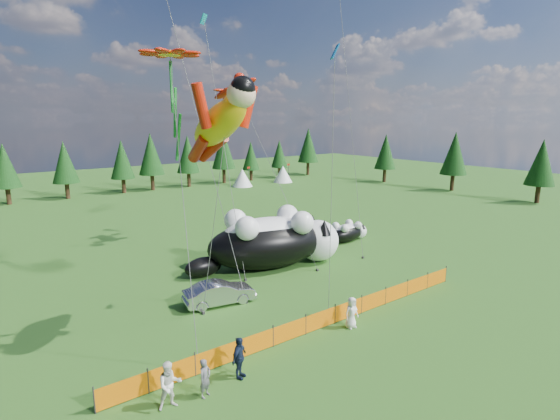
% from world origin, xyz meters
% --- Properties ---
extents(ground, '(160.00, 160.00, 0.00)m').
position_xyz_m(ground, '(0.00, 0.00, 0.00)').
color(ground, '#143C0B').
rests_on(ground, ground).
extents(safety_fence, '(22.06, 0.06, 1.10)m').
position_xyz_m(safety_fence, '(0.00, -3.00, 0.50)').
color(safety_fence, '#262626').
rests_on(safety_fence, ground).
extents(tree_line, '(90.00, 4.00, 8.00)m').
position_xyz_m(tree_line, '(0.00, 45.00, 4.00)').
color(tree_line, black).
rests_on(tree_line, ground).
extents(festival_tents, '(50.00, 3.20, 2.80)m').
position_xyz_m(festival_tents, '(11.00, 40.00, 1.40)').
color(festival_tents, white).
rests_on(festival_tents, ground).
extents(cat_large, '(11.56, 6.02, 4.23)m').
position_xyz_m(cat_large, '(3.71, 6.21, 2.01)').
color(cat_large, black).
rests_on(cat_large, ground).
extents(cat_small, '(4.92, 1.89, 1.78)m').
position_xyz_m(cat_small, '(12.84, 7.76, 0.84)').
color(cat_small, black).
rests_on(cat_small, ground).
extents(car, '(4.30, 2.12, 1.36)m').
position_xyz_m(car, '(-2.64, 2.80, 0.68)').
color(car, silver).
rests_on(car, ground).
extents(spectator_a, '(0.67, 0.58, 1.56)m').
position_xyz_m(spectator_a, '(-7.29, -4.48, 0.78)').
color(spectator_a, '#5B5A5F').
rests_on(spectator_a, ground).
extents(spectator_b, '(0.97, 0.65, 1.85)m').
position_xyz_m(spectator_b, '(-8.64, -4.30, 0.93)').
color(spectator_b, white).
rests_on(spectator_b, ground).
extents(spectator_c, '(1.18, 1.00, 1.80)m').
position_xyz_m(spectator_c, '(-5.58, -4.21, 0.90)').
color(spectator_c, '#141F38').
rests_on(spectator_c, ground).
extents(spectator_e, '(0.83, 0.57, 1.64)m').
position_xyz_m(spectator_e, '(1.36, -3.83, 0.82)').
color(spectator_e, white).
rests_on(spectator_e, ground).
extents(superhero_kite, '(4.71, 5.13, 12.70)m').
position_xyz_m(superhero_kite, '(-4.03, -0.24, 10.34)').
color(superhero_kite, '#FFB90D').
rests_on(superhero_kite, ground).
extents(gecko_kite, '(5.70, 14.80, 17.05)m').
position_xyz_m(gecko_kite, '(5.84, 14.76, 13.02)').
color(gecko_kite, '#BB1A09').
rests_on(gecko_kite, ground).
extents(flower_kite, '(3.00, 4.79, 13.59)m').
position_xyz_m(flower_kite, '(-5.89, 0.60, 13.16)').
color(flower_kite, '#BB1A09').
rests_on(flower_kite, ground).
extents(diamond_kite_c, '(1.29, 1.50, 14.75)m').
position_xyz_m(diamond_kite_c, '(2.49, -0.93, 13.41)').
color(diamond_kite_c, blue).
rests_on(diamond_kite_c, ground).
extents(diamond_kite_d, '(0.93, 5.69, 18.16)m').
position_xyz_m(diamond_kite_d, '(0.78, 9.95, 16.13)').
color(diamond_kite_d, '#0B7E8A').
rests_on(diamond_kite_d, ground).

